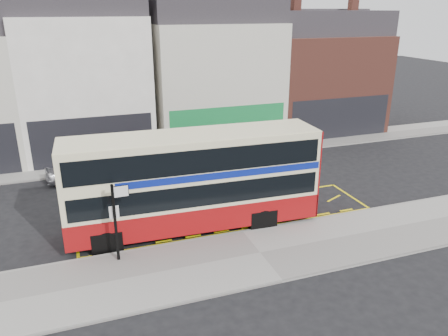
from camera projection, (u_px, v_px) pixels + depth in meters
name	position (u px, v px, depth m)	size (l,w,h in m)	color
ground	(239.00, 230.00, 19.82)	(120.00, 120.00, 0.00)	black
pavement	(260.00, 254.00, 17.76)	(40.00, 4.00, 0.15)	gray
kerb	(242.00, 232.00, 19.46)	(40.00, 0.15, 0.15)	gray
far_pavement	(180.00, 156.00, 29.52)	(50.00, 3.00, 0.15)	gray
road_markings	(227.00, 215.00, 21.23)	(14.00, 3.40, 0.01)	yellow
terrace_left	(84.00, 73.00, 29.52)	(8.00, 8.01, 11.80)	white
terrace_green_shop	(211.00, 71.00, 32.42)	(9.00, 8.01, 11.30)	beige
terrace_right	(316.00, 72.00, 35.41)	(9.00, 8.01, 10.30)	brown
double_decker_bus	(194.00, 180.00, 19.28)	(11.23, 3.02, 4.45)	#F3E9B8
bus_stop_post	(116.00, 216.00, 16.63)	(0.79, 0.14, 3.19)	black
car_silver	(80.00, 169.00, 25.44)	(1.54, 3.83, 1.30)	silver
car_grey	(187.00, 157.00, 27.26)	(1.54, 4.42, 1.46)	#46474E
car_white	(275.00, 148.00, 29.27)	(1.83, 4.50, 1.30)	silver
street_tree_right	(264.00, 99.00, 31.19)	(2.30, 2.30, 4.97)	black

